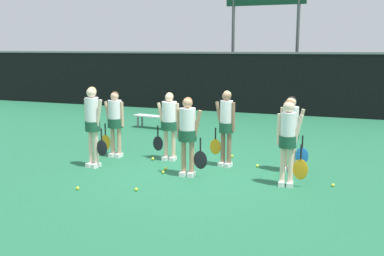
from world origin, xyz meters
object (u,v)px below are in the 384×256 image
player_5 (226,123)px  tennis_ball_5 (166,169)px  player_2 (288,136)px  scoreboard (265,6)px  tennis_ball_8 (78,188)px  tennis_ball_0 (333,185)px  tennis_ball_4 (136,189)px  player_3 (115,119)px  player_1 (188,130)px  tennis_ball_1 (191,166)px  tennis_ball_7 (232,156)px  player_6 (291,128)px  tennis_ball_3 (163,172)px  bench_courtside (156,118)px  tennis_ball_6 (257,166)px  player_0 (93,120)px  tennis_ball_2 (153,159)px

player_5 → tennis_ball_5: bearing=-133.9°
player_2 → tennis_ball_5: (-2.66, 0.18, -0.95)m
scoreboard → tennis_ball_8: (-0.80, -12.94, -4.41)m
tennis_ball_0 → tennis_ball_4: size_ratio=0.98×
player_3 → tennis_ball_5: bearing=-21.9°
player_1 → player_2: (2.05, 0.04, 0.01)m
tennis_ball_4 → player_3: bearing=127.8°
tennis_ball_1 → tennis_ball_7: bearing=63.6°
player_6 → tennis_ball_5: 2.85m
scoreboard → player_5: bearing=-82.7°
tennis_ball_3 → tennis_ball_5: bearing=102.1°
bench_courtside → tennis_ball_5: size_ratio=23.04×
tennis_ball_0 → tennis_ball_8: bearing=-156.8°
tennis_ball_6 → tennis_ball_3: bearing=-145.2°
scoreboard → tennis_ball_0: scoreboard is taller
tennis_ball_7 → tennis_ball_4: bearing=-107.0°
player_5 → player_0: bearing=-147.5°
player_1 → tennis_ball_3: bearing=-176.7°
bench_courtside → player_6: player_6 is taller
tennis_ball_5 → tennis_ball_7: size_ratio=1.06×
player_1 → tennis_ball_0: player_1 is taller
tennis_ball_1 → tennis_ball_3: tennis_ball_1 is taller
player_3 → tennis_ball_4: bearing=-50.8°
player_1 → tennis_ball_1: (-0.17, 0.64, -0.94)m
player_0 → player_5: bearing=31.6°
player_0 → tennis_ball_6: 3.83m
tennis_ball_1 → tennis_ball_5: tennis_ball_5 is taller
tennis_ball_4 → tennis_ball_5: 1.53m
player_3 → tennis_ball_5: player_3 is taller
tennis_ball_5 → tennis_ball_7: tennis_ball_5 is taller
player_0 → player_6: (4.18, 1.18, -0.10)m
bench_courtside → tennis_ball_8: size_ratio=25.08×
bench_courtside → player_2: size_ratio=0.98×
tennis_ball_3 → player_3: bearing=150.2°
tennis_ball_3 → tennis_ball_7: size_ratio=0.97×
bench_courtside → player_0: player_0 is taller
player_1 → tennis_ball_3: (-0.55, -0.05, -0.95)m
player_0 → tennis_ball_1: 2.42m
player_0 → player_3: bearing=101.8°
player_3 → player_5: 2.80m
tennis_ball_2 → player_3: bearing=179.1°
tennis_ball_2 → tennis_ball_0: bearing=-8.7°
tennis_ball_2 → tennis_ball_4: 2.35m
bench_courtside → tennis_ball_6: bearing=-33.5°
player_5 → tennis_ball_4: player_5 is taller
player_0 → player_5: player_0 is taller
scoreboard → bench_courtside: (-2.20, -6.46, -4.08)m
bench_courtside → player_2: (5.06, -4.79, 0.62)m
tennis_ball_3 → tennis_ball_6: 2.16m
tennis_ball_8 → player_3: bearing=104.7°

